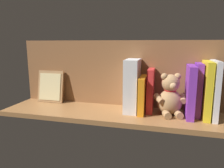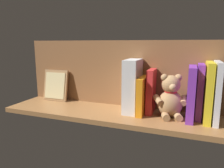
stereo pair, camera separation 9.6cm
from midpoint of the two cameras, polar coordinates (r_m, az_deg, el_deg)
name	(u,v)px [view 1 (the left image)]	position (r cm, az deg, el deg)	size (l,w,h in cm)	color
ground_plane	(112,113)	(99.58, -2.78, -8.05)	(103.42, 27.13, 2.20)	#9E6B3D
shelf_back_panel	(118,73)	(106.02, -1.05, 2.91)	(103.42, 1.50, 32.93)	brown
book_0	(214,90)	(95.27, 23.48, -1.50)	(2.12, 15.67, 24.55)	silver
book_1	(206,90)	(95.02, 21.73, -1.51)	(2.69, 15.41, 24.19)	yellow
book_2	(198,90)	(96.62, 19.75, -1.49)	(2.51, 11.60, 23.15)	purple
book_3	(190,91)	(94.36, 17.86, -1.92)	(3.05, 15.89, 22.31)	purple
teddy_bear	(170,97)	(94.70, 12.83, -3.43)	(14.53, 14.03, 18.72)	tan
book_4	(150,90)	(97.40, 7.72, -1.77)	(2.88, 11.09, 20.03)	red
book_5	(143,95)	(96.20, 5.57, -2.92)	(2.77, 15.30, 16.66)	orange
dictionary_thick_white	(132,86)	(96.71, 2.75, -0.47)	(6.15, 14.07, 24.35)	silver
picture_frame_leaning	(51,87)	(119.14, -18.68, -0.69)	(14.61, 4.57, 17.10)	#A87A4C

